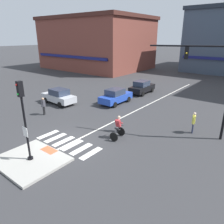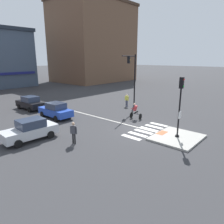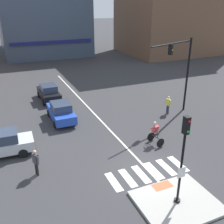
% 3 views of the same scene
% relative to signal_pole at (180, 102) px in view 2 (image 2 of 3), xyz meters
% --- Properties ---
extents(ground_plane, '(300.00, 300.00, 0.00)m').
position_rel_signal_pole_xyz_m(ground_plane, '(0.00, 3.03, -2.96)').
color(ground_plane, '#333335').
extents(traffic_island, '(3.94, 3.33, 0.15)m').
position_rel_signal_pole_xyz_m(traffic_island, '(0.00, 0.01, -2.89)').
color(traffic_island, '#A3A099').
rests_on(traffic_island, ground).
extents(tactile_pad_front, '(1.10, 0.60, 0.01)m').
position_rel_signal_pole_xyz_m(tactile_pad_front, '(0.00, 1.32, -2.81)').
color(tactile_pad_front, '#DB5B38').
rests_on(tactile_pad_front, traffic_island).
extents(signal_pole, '(0.44, 0.38, 4.67)m').
position_rel_signal_pole_xyz_m(signal_pole, '(0.00, 0.00, 0.00)').
color(signal_pole, black).
rests_on(signal_pole, traffic_island).
extents(crosswalk_stripe_a, '(0.44, 1.80, 0.01)m').
position_rel_signal_pole_xyz_m(crosswalk_stripe_a, '(-2.22, 2.86, -2.96)').
color(crosswalk_stripe_a, silver).
rests_on(crosswalk_stripe_a, ground).
extents(crosswalk_stripe_b, '(0.44, 1.80, 0.01)m').
position_rel_signal_pole_xyz_m(crosswalk_stripe_b, '(-1.33, 2.86, -2.96)').
color(crosswalk_stripe_b, silver).
rests_on(crosswalk_stripe_b, ground).
extents(crosswalk_stripe_c, '(0.44, 1.80, 0.01)m').
position_rel_signal_pole_xyz_m(crosswalk_stripe_c, '(-0.44, 2.86, -2.96)').
color(crosswalk_stripe_c, silver).
rests_on(crosswalk_stripe_c, ground).
extents(crosswalk_stripe_d, '(0.44, 1.80, 0.01)m').
position_rel_signal_pole_xyz_m(crosswalk_stripe_d, '(0.44, 2.86, -2.96)').
color(crosswalk_stripe_d, silver).
rests_on(crosswalk_stripe_d, ground).
extents(crosswalk_stripe_e, '(0.44, 1.80, 0.01)m').
position_rel_signal_pole_xyz_m(crosswalk_stripe_e, '(1.33, 2.86, -2.96)').
color(crosswalk_stripe_e, silver).
rests_on(crosswalk_stripe_e, ground).
extents(crosswalk_stripe_f, '(0.44, 1.80, 0.01)m').
position_rel_signal_pole_xyz_m(crosswalk_stripe_f, '(2.22, 2.86, -2.96)').
color(crosswalk_stripe_f, silver).
rests_on(crosswalk_stripe_f, ground).
extents(lane_centre_line, '(0.14, 28.00, 0.01)m').
position_rel_signal_pole_xyz_m(lane_centre_line, '(0.14, 13.03, -2.96)').
color(lane_centre_line, silver).
rests_on(lane_centre_line, ground).
extents(traffic_light_mast, '(5.20, 2.02, 6.65)m').
position_rel_signal_pole_xyz_m(traffic_light_mast, '(7.21, 9.69, 1.43)').
color(traffic_light_mast, black).
rests_on(traffic_light_mast, ground).
extents(building_corner_left, '(20.37, 15.25, 20.34)m').
position_rel_signal_pole_xyz_m(building_corner_left, '(25.85, 36.39, 7.23)').
color(building_corner_left, brown).
rests_on(building_corner_left, ground).
extents(car_black_westbound_distant, '(1.93, 4.14, 1.64)m').
position_rel_signal_pole_xyz_m(car_black_westbound_distant, '(-2.89, 17.81, -2.15)').
color(car_black_westbound_distant, black).
rests_on(car_black_westbound_distant, ground).
extents(car_blue_westbound_far, '(1.85, 4.10, 1.64)m').
position_rel_signal_pole_xyz_m(car_blue_westbound_far, '(-2.94, 12.28, -2.15)').
color(car_blue_westbound_far, '#2347B7').
rests_on(car_blue_westbound_far, ground).
extents(car_silver_cross_left, '(4.17, 1.97, 1.64)m').
position_rel_signal_pole_xyz_m(car_silver_cross_left, '(-7.81, 8.43, -2.15)').
color(car_silver_cross_left, silver).
rests_on(car_silver_cross_left, ground).
extents(cyclist, '(0.79, 1.16, 1.68)m').
position_rel_signal_pole_xyz_m(cyclist, '(2.27, 5.66, -2.09)').
color(cyclist, black).
rests_on(cyclist, ground).
extents(pedestrian_at_curb_left, '(0.34, 0.51, 1.67)m').
position_rel_signal_pole_xyz_m(pedestrian_at_curb_left, '(-6.08, 5.27, -1.98)').
color(pedestrian_at_curb_left, black).
rests_on(pedestrian_at_curb_left, ground).
extents(pedestrian_waiting_far_side, '(0.30, 0.54, 1.67)m').
position_rel_signal_pole_xyz_m(pedestrian_waiting_far_side, '(6.26, 9.86, -1.98)').
color(pedestrian_waiting_far_side, '#2D334C').
rests_on(pedestrian_waiting_far_side, ground).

